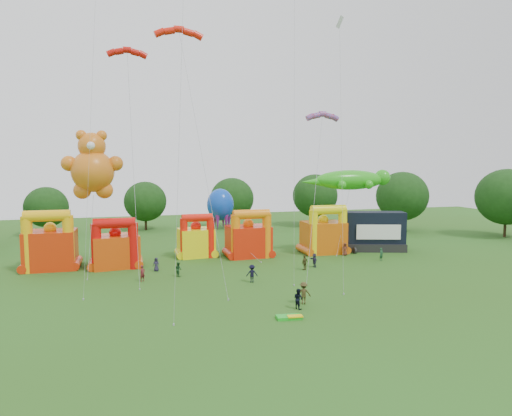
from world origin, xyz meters
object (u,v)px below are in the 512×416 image
object	(u,v)px
bouncy_castle_2	(196,240)
octopus_kite	(232,229)
spectator_4	(305,263)
spectator_0	(156,264)
teddy_bear_kite	(92,179)
gecko_kite	(348,195)
stage_trailer	(373,232)
bouncy_castle_0	(50,247)

from	to	relation	value
bouncy_castle_2	octopus_kite	bearing A→B (deg)	2.64
octopus_kite	spectator_4	xyz separation A→B (m)	(6.10, -11.12, -2.63)
bouncy_castle_2	spectator_0	distance (m)	8.97
spectator_0	octopus_kite	bearing A→B (deg)	57.68
teddy_bear_kite	spectator_0	distance (m)	12.38
bouncy_castle_2	teddy_bear_kite	bearing A→B (deg)	-164.13
gecko_kite	octopus_kite	world-z (taller)	gecko_kite
gecko_kite	octopus_kite	bearing A→B (deg)	168.49
bouncy_castle_2	octopus_kite	size ratio (longest dim) A/B	0.55
teddy_bear_kite	spectator_4	size ratio (longest dim) A/B	9.36
stage_trailer	spectator_0	distance (m)	30.76
bouncy_castle_2	gecko_kite	distance (m)	21.40
bouncy_castle_0	teddy_bear_kite	xyz separation A→B (m)	(4.95, -1.04, 7.88)
teddy_bear_kite	spectator_4	world-z (taller)	teddy_bear_kite
bouncy_castle_0	teddy_bear_kite	size ratio (longest dim) A/B	0.44
bouncy_castle_2	stage_trailer	world-z (taller)	bouncy_castle_2
teddy_bear_kite	bouncy_castle_2	bearing A→B (deg)	15.87
bouncy_castle_2	spectator_4	size ratio (longest dim) A/B	3.36
gecko_kite	bouncy_castle_2	bearing A→B (deg)	171.85
bouncy_castle_0	gecko_kite	size ratio (longest dim) A/B	0.53
bouncy_castle_0	gecko_kite	bearing A→B (deg)	-0.63
bouncy_castle_0	stage_trailer	distance (m)	42.14
bouncy_castle_0	gecko_kite	xyz separation A→B (m)	(37.79, -0.42, 5.34)
octopus_kite	stage_trailer	bearing A→B (deg)	-7.10
bouncy_castle_0	spectator_4	xyz separation A→B (m)	(28.42, -8.39, -1.80)
stage_trailer	bouncy_castle_0	bearing A→B (deg)	-179.64
bouncy_castle_0	spectator_0	xyz separation A→B (m)	(11.79, -4.35, -1.88)
teddy_bear_kite	spectator_0	xyz separation A→B (m)	(6.84, -3.31, -9.77)
teddy_bear_kite	stage_trailer	bearing A→B (deg)	2.00
bouncy_castle_2	teddy_bear_kite	world-z (taller)	teddy_bear_kite
bouncy_castle_0	spectator_4	world-z (taller)	bouncy_castle_0
bouncy_castle_2	octopus_kite	world-z (taller)	octopus_kite
spectator_0	spectator_4	world-z (taller)	spectator_4
bouncy_castle_0	octopus_kite	bearing A→B (deg)	6.98
stage_trailer	spectator_0	xyz separation A→B (m)	(-30.36, -4.61, -1.89)
gecko_kite	octopus_kite	xyz separation A→B (m)	(-15.47, 3.15, -4.52)
bouncy_castle_0	bouncy_castle_2	bearing A→B (deg)	8.19
teddy_bear_kite	gecko_kite	world-z (taller)	teddy_bear_kite
octopus_kite	spectator_0	world-z (taller)	octopus_kite
bouncy_castle_0	spectator_0	bearing A→B (deg)	-20.25
bouncy_castle_0	octopus_kite	xyz separation A→B (m)	(22.32, 2.73, 0.82)
bouncy_castle_0	octopus_kite	size ratio (longest dim) A/B	0.66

